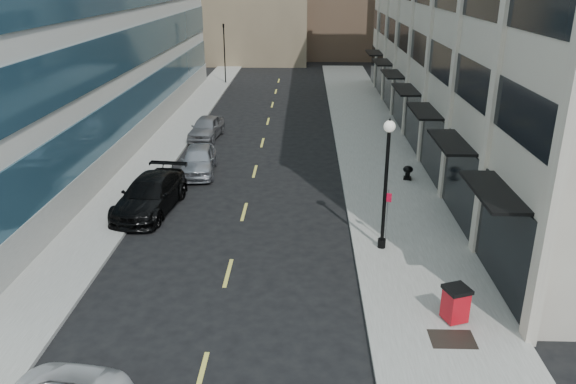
# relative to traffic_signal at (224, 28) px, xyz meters

# --- Properties ---
(sidewalk_right) EXTENTS (5.00, 80.00, 0.15)m
(sidewalk_right) POSITION_rel_traffic_signal_xyz_m (13.00, -28.00, -5.64)
(sidewalk_right) COLOR gray
(sidewalk_right) RESTS_ON ground
(sidewalk_left) EXTENTS (3.00, 80.00, 0.15)m
(sidewalk_left) POSITION_rel_traffic_signal_xyz_m (-1.00, -28.00, -5.64)
(sidewalk_left) COLOR gray
(sidewalk_left) RESTS_ON ground
(building_right) EXTENTS (15.30, 46.50, 18.25)m
(building_right) POSITION_rel_traffic_signal_xyz_m (22.44, -21.01, 3.28)
(building_right) COLOR beige
(building_right) RESTS_ON ground
(grate_far) EXTENTS (1.40, 1.00, 0.01)m
(grate_far) POSITION_rel_traffic_signal_xyz_m (13.10, -44.20, -5.56)
(grate_far) COLOR black
(grate_far) RESTS_ON sidewalk_right
(road_centerline) EXTENTS (0.15, 68.20, 0.01)m
(road_centerline) POSITION_rel_traffic_signal_xyz_m (5.50, -31.00, -5.71)
(road_centerline) COLOR #D8CC4C
(road_centerline) RESTS_ON ground
(traffic_signal) EXTENTS (0.66, 0.66, 6.98)m
(traffic_signal) POSITION_rel_traffic_signal_xyz_m (0.00, 0.00, 0.00)
(traffic_signal) COLOR black
(traffic_signal) RESTS_ON ground
(car_black_pickup) EXTENTS (3.01, 6.03, 1.68)m
(car_black_pickup) POSITION_rel_traffic_signal_xyz_m (0.95, -34.00, -4.88)
(car_black_pickup) COLOR black
(car_black_pickup) RESTS_ON ground
(car_silver_sedan) EXTENTS (2.25, 4.83, 1.60)m
(car_silver_sedan) POSITION_rel_traffic_signal_xyz_m (2.30, -28.40, -4.92)
(car_silver_sedan) COLOR #979AA0
(car_silver_sedan) RESTS_ON ground
(car_grey_sedan) EXTENTS (2.27, 4.70, 1.55)m
(car_grey_sedan) POSITION_rel_traffic_signal_xyz_m (1.51, -21.00, -4.95)
(car_grey_sedan) COLOR gray
(car_grey_sedan) RESTS_ON ground
(trash_bin) EXTENTS (0.98, 0.98, 1.24)m
(trash_bin) POSITION_rel_traffic_signal_xyz_m (13.39, -43.16, -4.90)
(trash_bin) COLOR #B40C16
(trash_bin) RESTS_ON sidewalk_right
(lamppost) EXTENTS (0.46, 0.46, 5.54)m
(lamppost) POSITION_rel_traffic_signal_xyz_m (11.67, -37.90, -2.31)
(lamppost) COLOR black
(lamppost) RESTS_ON sidewalk_right
(sign_post) EXTENTS (0.27, 0.13, 2.37)m
(sign_post) POSITION_rel_traffic_signal_xyz_m (11.90, -37.35, -4.04)
(sign_post) COLOR slate
(sign_post) RESTS_ON sidewalk_right
(urn_planter) EXTENTS (0.56, 0.56, 0.77)m
(urn_planter) POSITION_rel_traffic_signal_xyz_m (14.14, -29.48, -5.10)
(urn_planter) COLOR black
(urn_planter) RESTS_ON sidewalk_right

